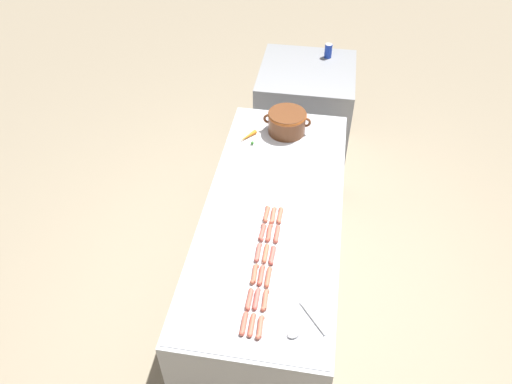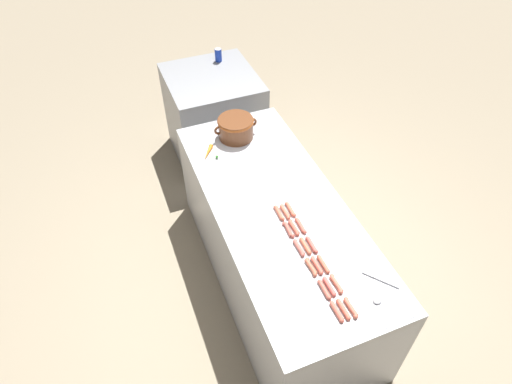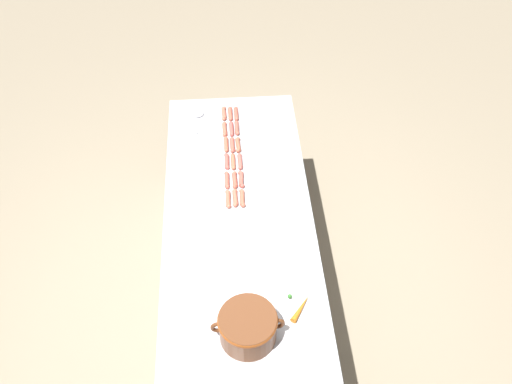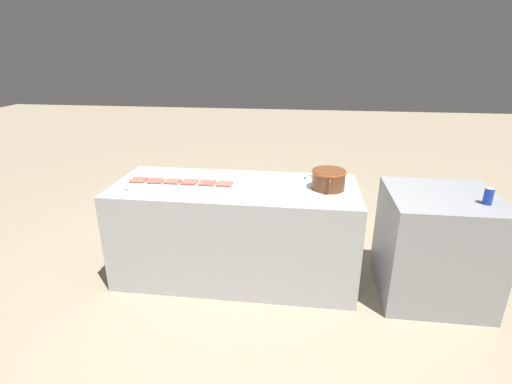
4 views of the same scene
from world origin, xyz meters
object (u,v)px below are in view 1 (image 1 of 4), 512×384
object	(u,v)px
back_cabinet	(304,113)
hot_dog_8	(261,275)
serving_spoon	(300,328)
hot_dog_9	(266,253)
carrot	(248,137)
hot_dog_12	(260,327)
hot_dog_4	(262,232)
soda_can	(328,51)
hot_dog_6	(252,325)
hot_dog_10	(269,233)
hot_dog_11	(273,215)
hot_dog_7	(256,299)
bean_pot	(287,121)
hot_dog_15	(272,255)
hot_dog_13	(265,300)
hot_dog_5	(266,214)
hot_dog_16	(277,234)
hot_dog_17	(280,215)
hot_dog_3	(258,252)
hot_dog_0	(244,324)
hot_dog_1	(249,299)
hot_dog_14	(268,277)
hot_dog_2	(254,274)

from	to	relation	value
back_cabinet	hot_dog_8	bearing A→B (deg)	-91.54
hot_dog_8	serving_spoon	xyz separation A→B (m)	(0.24, -0.29, -0.01)
hot_dog_9	serving_spoon	world-z (taller)	hot_dog_9
carrot	hot_dog_12	bearing A→B (deg)	-77.80
hot_dog_4	soda_can	bearing A→B (deg)	83.24
hot_dog_12	hot_dog_6	bearing A→B (deg)	172.11
hot_dog_10	hot_dog_11	xyz separation A→B (m)	(0.00, 0.14, 0.00)
hot_dog_7	hot_dog_11	bearing A→B (deg)	89.71
bean_pot	hot_dog_15	bearing A→B (deg)	-87.14
hot_dog_11	hot_dog_13	size ratio (longest dim) A/B	1.00
hot_dog_5	hot_dog_16	bearing A→B (deg)	-61.05
hot_dog_6	bean_pot	distance (m)	1.65
hot_dog_17	bean_pot	size ratio (longest dim) A/B	0.39
hot_dog_12	hot_dog_17	distance (m)	0.78
hot_dog_4	hot_dog_16	bearing A→B (deg)	0.71
hot_dog_3	hot_dog_6	xyz separation A→B (m)	(0.04, -0.46, 0.00)
hot_dog_9	carrot	bearing A→B (deg)	105.27
hot_dog_0	hot_dog_5	xyz separation A→B (m)	(0.00, 0.77, 0.00)
hot_dog_6	hot_dog_11	world-z (taller)	same
hot_dog_6	hot_dog_4	bearing A→B (deg)	93.86
hot_dog_1	hot_dog_13	bearing A→B (deg)	5.48
hot_dog_7	bean_pot	distance (m)	1.49
soda_can	hot_dog_10	bearing A→B (deg)	-95.74
hot_dog_14	hot_dog_17	distance (m)	0.47
carrot	hot_dog_6	bearing A→B (deg)	-79.29
hot_dog_0	hot_dog_14	size ratio (longest dim) A/B	1.00
hot_dog_3	hot_dog_11	size ratio (longest dim) A/B	1.00
hot_dog_2	hot_dog_14	distance (m)	0.08
hot_dog_4	hot_dog_14	size ratio (longest dim) A/B	1.00
hot_dog_0	hot_dog_15	size ratio (longest dim) A/B	1.00
hot_dog_14	hot_dog_15	xyz separation A→B (m)	(0.00, 0.15, 0.00)
hot_dog_2	back_cabinet	bearing A→B (deg)	87.51
hot_dog_14	hot_dog_15	distance (m)	0.15
hot_dog_16	bean_pot	bearing A→B (deg)	93.55
hot_dog_6	hot_dog_11	distance (m)	0.77
back_cabinet	hot_dog_8	world-z (taller)	hot_dog_8
hot_dog_7	hot_dog_4	bearing A→B (deg)	94.97
back_cabinet	hot_dog_7	world-z (taller)	hot_dog_7
hot_dog_4	hot_dog_5	distance (m)	0.15
hot_dog_17	hot_dog_10	bearing A→B (deg)	-106.59
hot_dog_10	hot_dog_15	size ratio (longest dim) A/B	1.00
bean_pot	hot_dog_11	bearing A→B (deg)	-88.62
hot_dog_16	hot_dog_17	world-z (taller)	same
back_cabinet	hot_dog_17	bearing A→B (deg)	-90.53
hot_dog_8	hot_dog_16	distance (m)	0.31
hot_dog_1	hot_dog_17	xyz separation A→B (m)	(0.08, 0.63, 0.00)
hot_dog_2	hot_dog_4	xyz separation A→B (m)	(-0.00, 0.31, 0.00)
serving_spoon	soda_can	distance (m)	2.77
hot_dog_11	hot_dog_13	bearing A→B (deg)	-86.08
hot_dog_11	hot_dog_14	xyz separation A→B (m)	(0.04, -0.46, 0.00)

